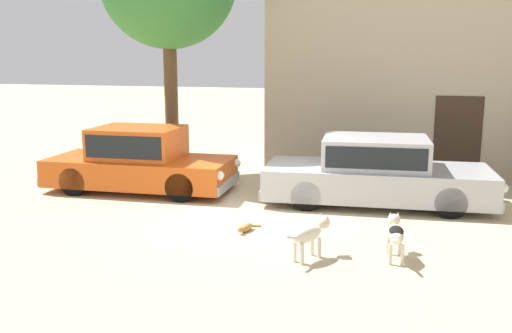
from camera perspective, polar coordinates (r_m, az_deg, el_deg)
ground_plane at (r=11.02m, az=-0.34°, el=-4.79°), size 80.00×80.00×0.00m
parked_sedan_nearest at (r=12.99m, az=-11.81°, el=0.71°), size 4.36×1.93×1.46m
parked_sedan_second at (r=11.84m, az=12.19°, el=-0.44°), size 4.84×2.14×1.40m
stray_dog_spotted at (r=8.57m, az=5.71°, el=-6.79°), size 0.60×0.94×0.65m
stray_dog_tan at (r=8.78m, az=14.10°, el=-6.59°), size 0.29×1.09×0.64m
stray_cat at (r=9.89m, az=-1.04°, el=-6.28°), size 0.31×0.57×0.15m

